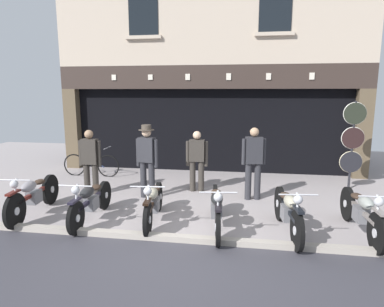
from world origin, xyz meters
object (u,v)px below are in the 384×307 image
Objects in this scene: shopkeeper_center at (147,157)px; motorcycle_left at (91,201)px; motorcycle_center_left at (153,202)px; leaning_bicycle at (91,164)px; salesman_right at (197,159)px; tyre_sign_pole at (353,139)px; motorcycle_center_right at (288,211)px; salesman_left at (90,159)px; advert_board_near at (149,117)px; motorcycle_center at (216,207)px; motorcycle_far_left at (33,195)px; advert_board_far at (121,118)px; motorcycle_right at (361,212)px; assistant_far_right at (253,160)px.

motorcycle_left is at bearing 77.93° from shopkeeper_center.
leaning_bicycle is at bearing -55.15° from motorcycle_center_left.
tyre_sign_pole is (3.92, 0.82, 0.47)m from salesman_right.
leaning_bicycle is (-5.37, 3.41, -0.07)m from motorcycle_center_right.
shopkeeper_center reaches higher than motorcycle_center_right.
salesman_left is 0.70× the size of tyre_sign_pole.
motorcycle_left is 3.76m from motorcycle_center_right.
advert_board_near reaches higher than salesman_right.
tyre_sign_pole is at bearing -168.39° from salesman_left.
salesman_left reaches higher than motorcycle_center.
motorcycle_left is at bearing -88.35° from advert_board_near.
motorcycle_center is at bearing 172.19° from motorcycle_far_left.
tyre_sign_pole is at bearing -162.43° from motorcycle_far_left.
advert_board_far is (-0.95, 0.00, -0.02)m from advert_board_near.
shopkeeper_center is at bearing -49.29° from motorcycle_center.
advert_board_near reaches higher than leaning_bicycle.
tyre_sign_pole is at bearing -142.36° from motorcycle_center.
motorcycle_center is 6.03m from advert_board_far.
advert_board_far is at bearing 157.51° from leaning_bicycle.
advert_board_near is at bearing -90.58° from motorcycle_left.
motorcycle_right is (2.55, 0.13, 0.01)m from motorcycle_center.
motorcycle_center_left is at bearing 40.46° from leaning_bicycle.
motorcycle_center is at bearing -7.13° from motorcycle_center_right.
motorcycle_center_left is at bearing -145.55° from tyre_sign_pole.
motorcycle_center_right is (5.05, -0.13, -0.00)m from motorcycle_far_left.
shopkeeper_center is at bearing 31.43° from salesman_right.
assistant_far_right is (4.46, 1.78, 0.52)m from motorcycle_far_left.
advert_board_far is (-4.84, 4.71, 1.23)m from motorcycle_center_right.
leaning_bicycle is at bearing -65.89° from salesman_left.
tyre_sign_pole reaches higher than salesman_right.
tyre_sign_pole is 6.03m from advert_board_near.
motorcycle_center is 1.33× the size of salesman_right.
motorcycle_center_left is at bearing 74.73° from salesman_right.
motorcycle_center_right is 6.24m from advert_board_near.
motorcycle_left is at bearing -76.90° from advert_board_far.
motorcycle_far_left is at bearing -1.84° from motorcycle_right.
motorcycle_center is at bearing 104.73° from salesman_right.
advert_board_near is 2.37m from leaning_bicycle.
advert_board_near is at bearing -64.31° from shopkeeper_center.
shopkeeper_center is at bearing -162.95° from tyre_sign_pole.
motorcycle_center_left is 1.24× the size of salesman_right.
salesman_right is 3.57m from leaning_bicycle.
motorcycle_center is at bearing -135.35° from tyre_sign_pole.
salesman_right reaches higher than motorcycle_left.
motorcycle_center is 5.32m from leaning_bicycle.
shopkeeper_center reaches higher than leaning_bicycle.
motorcycle_center is at bearing 151.41° from salesman_left.
motorcycle_center is 1.28m from motorcycle_center_right.
advert_board_near is (-0.82, 3.07, 0.70)m from shopkeeper_center.
shopkeeper_center is 3.25m from advert_board_near.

